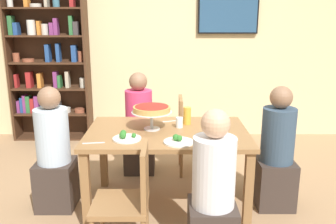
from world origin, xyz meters
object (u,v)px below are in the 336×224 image
dining_table (168,141)px  cutlery_knife_near (94,143)px  bookshelf (50,62)px  diner_head_west (55,157)px  salad_plate_near_diner (127,137)px  diner_head_east (277,157)px  beer_glass_amber_tall (188,116)px  cutlery_fork_near (172,121)px  television (229,15)px  diner_far_left (140,130)px  salad_plate_far_diner (179,141)px  diner_near_right (214,199)px  deep_dish_pizza_stand (152,110)px  chair_far_right (191,131)px  chair_near_left (130,197)px  water_glass_clear_near (180,122)px

dining_table → cutlery_knife_near: 0.69m
dining_table → bookshelf: size_ratio=0.66×
diner_head_west → salad_plate_near_diner: bearing=-16.9°
diner_head_east → salad_plate_near_diner: size_ratio=4.77×
beer_glass_amber_tall → cutlery_fork_near: (-0.15, 0.10, -0.08)m
television → diner_far_left: 2.16m
diner_head_west → diner_far_left: bearing=49.1°
diner_head_west → salad_plate_far_diner: size_ratio=4.61×
dining_table → diner_head_east: size_ratio=1.26×
dining_table → diner_head_west: size_ratio=1.26×
diner_near_right → deep_dish_pizza_stand: bearing=28.7°
chair_far_right → cutlery_fork_near: size_ratio=4.83×
diner_head_west → diner_head_east: 2.04m
chair_near_left → cutlery_knife_near: (-0.33, 0.43, 0.26)m
dining_table → chair_far_right: 0.84m
chair_far_right → beer_glass_amber_tall: bearing=-6.8°
television → diner_head_west: (-1.88, -2.13, -1.26)m
diner_head_west → chair_far_right: (1.29, 0.81, -0.01)m
dining_table → salad_plate_far_diner: salad_plate_far_diner is taller
chair_far_right → salad_plate_far_diner: (-0.17, -1.10, 0.27)m
television → deep_dish_pizza_stand: television is taller
dining_table → beer_glass_amber_tall: beer_glass_amber_tall is taller
diner_far_left → deep_dish_pizza_stand: bearing=13.4°
diner_near_right → cutlery_knife_near: diner_near_right is taller
bookshelf → diner_head_west: size_ratio=1.92×
television → dining_table: bearing=-111.8°
chair_near_left → beer_glass_amber_tall: size_ratio=5.21×
diner_head_east → cutlery_knife_near: (-1.60, -0.33, 0.25)m
chair_far_right → salad_plate_near_diner: (-0.60, -1.02, 0.27)m
chair_near_left → beer_glass_amber_tall: 1.13m
diner_near_right → cutlery_fork_near: (-0.29, 1.11, 0.25)m
bookshelf → diner_head_west: 2.22m
chair_far_right → dining_table: bearing=-18.1°
television → deep_dish_pizza_stand: bearing=-115.6°
chair_near_left → cutlery_fork_near: chair_near_left is taller
diner_head_west → deep_dish_pizza_stand: (0.89, 0.07, 0.43)m
diner_near_right → salad_plate_near_diner: size_ratio=4.77×
diner_near_right → cutlery_fork_near: bearing=14.4°
dining_table → cutlery_fork_near: (0.04, 0.31, 0.10)m
cutlery_knife_near → diner_head_east: bearing=3.5°
beer_glass_amber_tall → water_glass_clear_near: 0.14m
bookshelf → cutlery_fork_near: bearing=-44.8°
diner_head_east → salad_plate_near_diner: diner_head_east is taller
beer_glass_amber_tall → cutlery_fork_near: 0.20m
diner_far_left → diner_head_east: 1.55m
water_glass_clear_near → salad_plate_near_diner: bearing=-143.6°
diner_far_left → chair_far_right: size_ratio=1.32×
chair_near_left → cutlery_knife_near: chair_near_left is taller
salad_plate_far_diner → dining_table: bearing=106.2°
chair_near_left → cutlery_knife_near: 0.60m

